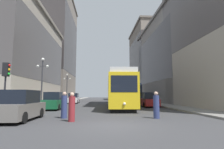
# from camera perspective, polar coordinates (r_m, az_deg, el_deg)

# --- Properties ---
(ground_plane) EXTENTS (200.00, 200.00, 0.00)m
(ground_plane) POSITION_cam_1_polar(r_m,az_deg,el_deg) (9.36, 0.49, -15.81)
(ground_plane) COLOR #38383A
(sidewalk_left) EXTENTS (2.79, 120.00, 0.15)m
(sidewalk_left) POSITION_cam_1_polar(r_m,az_deg,el_deg) (49.81, -12.57, -7.90)
(sidewalk_left) COLOR gray
(sidewalk_left) RESTS_ON ground
(sidewalk_right) EXTENTS (2.79, 120.00, 0.15)m
(sidewalk_right) POSITION_cam_1_polar(r_m,az_deg,el_deg) (50.03, 6.62, -8.01)
(sidewalk_right) COLOR gray
(sidewalk_right) RESTS_ON ground
(streetcar) EXTENTS (3.17, 13.98, 3.89)m
(streetcar) POSITION_cam_1_polar(r_m,az_deg,el_deg) (21.91, 2.21, -4.89)
(streetcar) COLOR black
(streetcar) RESTS_ON ground
(transit_bus) EXTENTS (3.07, 13.10, 3.45)m
(transit_bus) POSITION_cam_1_polar(r_m,az_deg,el_deg) (35.89, 4.52, -5.70)
(transit_bus) COLOR black
(transit_bus) RESTS_ON ground
(parked_car_left_near) EXTENTS (1.95, 4.73, 1.82)m
(parked_car_left_near) POSITION_cam_1_polar(r_m,az_deg,el_deg) (34.27, -11.98, -7.39)
(parked_car_left_near) COLOR black
(parked_car_left_near) RESTS_ON ground
(parked_car_left_mid) EXTENTS (2.01, 4.77, 1.82)m
(parked_car_left_mid) POSITION_cam_1_polar(r_m,az_deg,el_deg) (20.48, -17.64, -8.01)
(parked_car_left_mid) COLOR black
(parked_car_left_mid) RESTS_ON ground
(parked_car_right_far) EXTENTS (1.92, 4.68, 1.82)m
(parked_car_right_far) POSITION_cam_1_polar(r_m,az_deg,el_deg) (24.18, 11.30, -7.89)
(parked_car_right_far) COLOR black
(parked_car_right_far) RESTS_ON ground
(parked_car_left_far) EXTENTS (1.94, 4.33, 1.82)m
(parked_car_left_far) POSITION_cam_1_polar(r_m,az_deg,el_deg) (12.50, -26.99, -8.86)
(parked_car_left_far) COLOR black
(parked_car_left_far) RESTS_ON ground
(pedestrian_crossing_near) EXTENTS (0.39, 0.39, 1.73)m
(pedestrian_crossing_near) POSITION_cam_1_polar(r_m,az_deg,el_deg) (12.59, -14.78, -9.49)
(pedestrian_crossing_near) COLOR navy
(pedestrian_crossing_near) RESTS_ON ground
(pedestrian_crossing_far) EXTENTS (0.39, 0.39, 1.75)m
(pedestrian_crossing_far) POSITION_cam_1_polar(r_m,az_deg,el_deg) (12.42, 13.72, -9.52)
(pedestrian_crossing_far) COLOR navy
(pedestrian_crossing_far) RESTS_ON ground
(pedestrian_on_sidewalk) EXTENTS (0.38, 0.38, 1.68)m
(pedestrian_on_sidewalk) POSITION_cam_1_polar(r_m,az_deg,el_deg) (10.94, -12.51, -10.17)
(pedestrian_on_sidewalk) COLOR maroon
(pedestrian_on_sidewalk) RESTS_ON ground
(traffic_light_near_left) EXTENTS (0.47, 0.36, 3.61)m
(traffic_light_near_left) POSITION_cam_1_polar(r_m,az_deg,el_deg) (14.62, -30.30, -0.05)
(traffic_light_near_left) COLOR #232328
(traffic_light_near_left) RESTS_ON sidewalk_left
(lamp_post_left_near) EXTENTS (1.41, 0.36, 5.71)m
(lamp_post_left_near) POSITION_cam_1_polar(r_m,az_deg,el_deg) (22.70, -21.04, -0.01)
(lamp_post_left_near) COLOR #333338
(lamp_post_left_near) RESTS_ON sidewalk_left
(lamp_post_left_far) EXTENTS (1.41, 0.36, 5.65)m
(lamp_post_left_far) POSITION_cam_1_polar(r_m,az_deg,el_deg) (38.18, -13.93, -2.71)
(lamp_post_left_far) COLOR #333338
(lamp_post_left_far) RESTS_ON sidewalk_left
(building_left_corner) EXTENTS (11.36, 23.03, 31.53)m
(building_left_corner) POSITION_cam_1_polar(r_m,az_deg,el_deg) (59.14, -17.82, 8.36)
(building_left_corner) COLOR slate
(building_left_corner) RESTS_ON ground
(building_left_midblock) EXTENTS (14.42, 23.51, 14.89)m
(building_left_midblock) POSITION_cam_1_polar(r_m,az_deg,el_deg) (34.70, -30.97, 4.66)
(building_left_midblock) COLOR #A89E8E
(building_left_midblock) RESTS_ON ground
(building_right_midblock) EXTENTS (12.31, 22.92, 16.64)m
(building_right_midblock) POSITION_cam_1_polar(r_m,az_deg,el_deg) (40.38, 20.01, 4.00)
(building_right_midblock) COLOR gray
(building_right_midblock) RESTS_ON ground
(building_right_far) EXTENTS (14.57, 19.17, 21.80)m
(building_right_far) POSITION_cam_1_polar(r_m,az_deg,el_deg) (57.08, 14.01, 3.58)
(building_right_far) COLOR slate
(building_right_far) RESTS_ON ground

